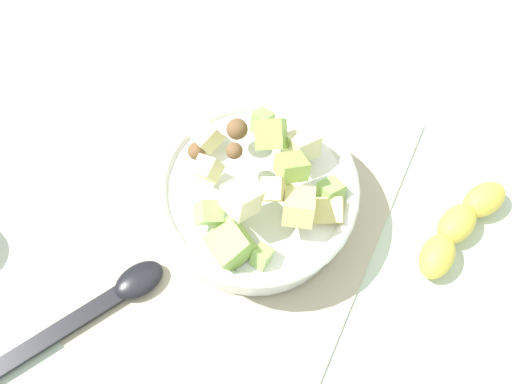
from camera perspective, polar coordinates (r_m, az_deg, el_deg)
The scene contains 5 objects.
ground_plane at distance 0.64m, azimuth -1.39°, elevation -2.83°, with size 2.40×2.40×0.00m, color silver.
placemat at distance 0.64m, azimuth -1.39°, elevation -2.74°, with size 0.42×0.30×0.01m, color #BCB299.
salad_bowl at distance 0.60m, azimuth 0.06°, elevation -0.35°, with size 0.22×0.22×0.13m.
serving_spoon at distance 0.62m, azimuth -15.59°, elevation -11.02°, with size 0.20×0.13×0.01m.
banana_whole at distance 0.66m, azimuth 20.22°, elevation -3.32°, with size 0.15×0.08×0.04m.
Camera 1 is at (0.21, 0.12, 0.60)m, focal length 38.85 mm.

